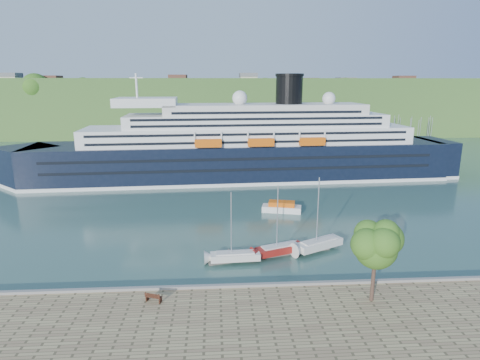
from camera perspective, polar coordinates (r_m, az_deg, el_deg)
ground at (r=45.99m, az=3.13°, el=-15.79°), size 400.00×400.00×0.00m
far_hillside at (r=185.06m, az=-2.11°, el=10.51°), size 400.00×50.00×24.00m
quay_coping at (r=45.26m, az=3.18°, el=-14.65°), size 220.00×0.50×0.30m
cruise_ship at (r=94.30m, az=-0.03°, el=7.48°), size 110.11×21.54×24.57m
park_bench at (r=43.13m, az=-12.17°, el=-15.88°), size 1.92×1.29×1.14m
promenade_tree at (r=42.71m, az=18.65°, el=-10.43°), size 5.67×5.67×9.40m
floating_pontoon at (r=55.15m, az=4.21°, el=-10.32°), size 17.13×6.04×0.38m
sailboat_white_near at (r=50.90m, az=-0.70°, el=-7.11°), size 7.11×2.31×9.06m
sailboat_red at (r=53.16m, az=5.79°, el=-6.07°), size 7.51×4.38×9.37m
sailboat_white_far at (r=55.33m, az=11.38°, el=-5.12°), size 7.87×5.49×10.02m
tender_launch at (r=72.18m, az=5.94°, el=-3.79°), size 7.34×3.92×1.93m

